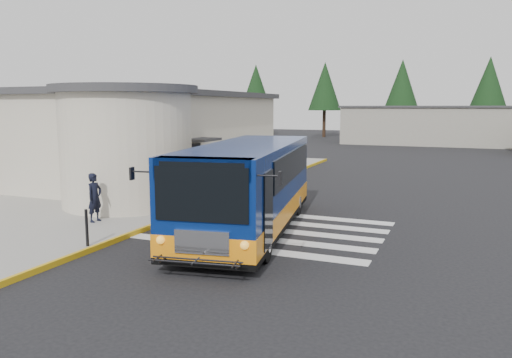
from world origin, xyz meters
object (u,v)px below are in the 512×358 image
at_px(transit_bus, 249,190).
at_px(pedestrian_a, 95,197).
at_px(bollard, 87,228).
at_px(pedestrian_b, 124,190).

height_order(transit_bus, pedestrian_a, transit_bus).
xyz_separation_m(pedestrian_a, bollard, (1.88, -2.56, -0.31)).
relative_size(transit_bus, pedestrian_a, 6.23).
height_order(transit_bus, pedestrian_b, transit_bus).
relative_size(transit_bus, bollard, 9.82).
bearing_deg(pedestrian_a, transit_bus, -73.69).
bearing_deg(transit_bus, pedestrian_b, 163.83).
xyz_separation_m(transit_bus, pedestrian_b, (-5.49, 0.61, -0.45)).
bearing_deg(bollard, pedestrian_b, 115.26).
bearing_deg(bollard, pedestrian_a, 126.30).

